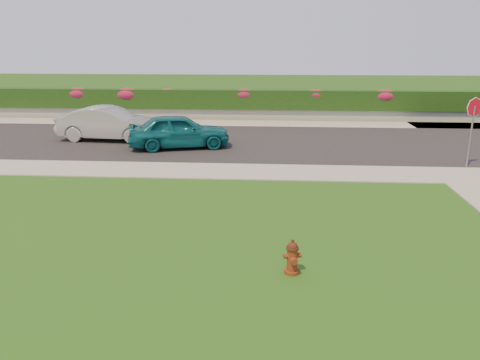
# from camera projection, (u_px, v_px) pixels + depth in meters

# --- Properties ---
(ground) EXTENTS (120.00, 120.00, 0.00)m
(ground) POSITION_uv_depth(u_px,v_px,m) (238.00, 321.00, 7.53)
(ground) COLOR black
(ground) RESTS_ON ground
(street_far) EXTENTS (26.00, 8.00, 0.04)m
(street_far) POSITION_uv_depth(u_px,v_px,m) (151.00, 141.00, 21.25)
(street_far) COLOR black
(street_far) RESTS_ON ground
(sidewalk_far) EXTENTS (24.00, 2.00, 0.04)m
(sidewalk_far) POSITION_uv_depth(u_px,v_px,m) (87.00, 169.00, 16.53)
(sidewalk_far) COLOR gray
(sidewalk_far) RESTS_ON ground
(curb_corner) EXTENTS (2.00, 2.00, 0.04)m
(curb_corner) POSITION_uv_depth(u_px,v_px,m) (465.00, 175.00, 15.68)
(curb_corner) COLOR gray
(curb_corner) RESTS_ON ground
(sidewalk_beyond) EXTENTS (34.00, 2.00, 0.04)m
(sidewalk_beyond) POSITION_uv_depth(u_px,v_px,m) (245.00, 123.00, 25.77)
(sidewalk_beyond) COLOR gray
(sidewalk_beyond) RESTS_ON ground
(retaining_wall) EXTENTS (34.00, 0.40, 0.60)m
(retaining_wall) POSITION_uv_depth(u_px,v_px,m) (246.00, 114.00, 27.13)
(retaining_wall) COLOR gray
(retaining_wall) RESTS_ON ground
(hedge) EXTENTS (32.00, 0.90, 1.10)m
(hedge) POSITION_uv_depth(u_px,v_px,m) (246.00, 99.00, 26.98)
(hedge) COLOR black
(hedge) RESTS_ON retaining_wall
(fire_hydrant) EXTENTS (0.37, 0.34, 0.70)m
(fire_hydrant) POSITION_uv_depth(u_px,v_px,m) (292.00, 258.00, 8.99)
(fire_hydrant) COLOR #56260D
(fire_hydrant) RESTS_ON ground
(sedan_teal) EXTENTS (4.48, 2.72, 1.43)m
(sedan_teal) POSITION_uv_depth(u_px,v_px,m) (179.00, 131.00, 19.54)
(sedan_teal) COLOR #0C545F
(sedan_teal) RESTS_ON street_far
(sedan_silver) EXTENTS (4.67, 1.95, 1.50)m
(sedan_silver) POSITION_uv_depth(u_px,v_px,m) (109.00, 124.00, 21.08)
(sedan_silver) COLOR #9A9CA2
(sedan_silver) RESTS_ON street_far
(stop_sign) EXTENTS (0.64, 0.29, 2.52)m
(stop_sign) POSITION_uv_depth(u_px,v_px,m) (473.00, 116.00, 16.10)
(stop_sign) COLOR slate
(stop_sign) RESTS_ON ground
(flower_clump_a) EXTENTS (1.38, 0.89, 0.69)m
(flower_clump_a) POSITION_uv_depth(u_px,v_px,m) (79.00, 93.00, 27.46)
(flower_clump_a) COLOR #AC1D4F
(flower_clump_a) RESTS_ON hedge
(flower_clump_b) EXTENTS (1.48, 0.95, 0.74)m
(flower_clump_b) POSITION_uv_depth(u_px,v_px,m) (127.00, 94.00, 27.27)
(flower_clump_b) COLOR #AC1D4F
(flower_clump_b) RESTS_ON hedge
(flower_clump_c) EXTENTS (1.05, 0.68, 0.53)m
(flower_clump_c) POSITION_uv_depth(u_px,v_px,m) (168.00, 93.00, 27.09)
(flower_clump_c) COLOR #AC1D4F
(flower_clump_c) RESTS_ON hedge
(flower_clump_d) EXTENTS (1.29, 0.83, 0.65)m
(flower_clump_d) POSITION_uv_depth(u_px,v_px,m) (244.00, 94.00, 26.81)
(flower_clump_d) COLOR #AC1D4F
(flower_clump_d) RESTS_ON hedge
(flower_clump_e) EXTENTS (1.19, 0.76, 0.59)m
(flower_clump_e) POSITION_uv_depth(u_px,v_px,m) (316.00, 95.00, 26.54)
(flower_clump_e) COLOR #AC1D4F
(flower_clump_e) RESTS_ON hedge
(flower_clump_f) EXTENTS (1.41, 0.90, 0.70)m
(flower_clump_f) POSITION_uv_depth(u_px,v_px,m) (384.00, 96.00, 26.30)
(flower_clump_f) COLOR #AC1D4F
(flower_clump_f) RESTS_ON hedge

